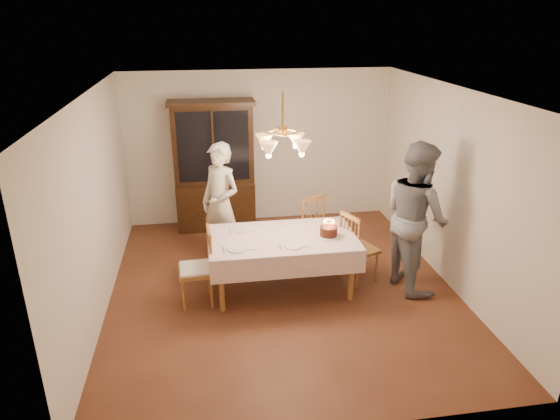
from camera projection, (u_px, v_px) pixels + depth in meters
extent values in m
plane|color=#552918|center=(282.00, 288.00, 6.72)|extent=(5.00, 5.00, 0.00)
plane|color=white|center=(283.00, 92.00, 5.76)|extent=(5.00, 5.00, 0.00)
plane|color=silver|center=(259.00, 148.00, 8.53)|extent=(4.50, 0.00, 4.50)
plane|color=silver|center=(333.00, 305.00, 3.94)|extent=(4.50, 0.00, 4.50)
plane|color=silver|center=(95.00, 207.00, 5.91)|extent=(0.00, 5.00, 5.00)
plane|color=silver|center=(451.00, 188.00, 6.56)|extent=(0.00, 5.00, 5.00)
cube|color=brown|center=(282.00, 239.00, 6.45)|extent=(1.80, 1.00, 0.04)
cube|color=white|center=(282.00, 237.00, 6.44)|extent=(1.90, 1.10, 0.01)
cylinder|color=brown|center=(222.00, 285.00, 6.08)|extent=(0.07, 0.07, 0.71)
cylinder|color=brown|center=(351.00, 275.00, 6.32)|extent=(0.07, 0.07, 0.71)
cylinder|color=brown|center=(219.00, 255.00, 6.85)|extent=(0.07, 0.07, 0.71)
cylinder|color=brown|center=(334.00, 246.00, 7.09)|extent=(0.07, 0.07, 0.71)
cube|color=black|center=(216.00, 205.00, 8.50)|extent=(1.30, 0.50, 0.80)
cube|color=black|center=(213.00, 144.00, 8.16)|extent=(1.30, 0.40, 1.30)
cube|color=black|center=(213.00, 147.00, 7.98)|extent=(1.14, 0.01, 1.14)
cube|color=black|center=(211.00, 103.00, 7.86)|extent=(1.38, 0.54, 0.06)
cube|color=brown|center=(306.00, 227.00, 7.49)|extent=(0.57, 0.56, 0.05)
cube|color=brown|center=(314.00, 198.00, 7.15)|extent=(0.38, 0.19, 0.06)
cylinder|color=brown|center=(308.00, 235.00, 7.80)|extent=(0.04, 0.04, 0.43)
cylinder|color=brown|center=(289.00, 240.00, 7.62)|extent=(0.04, 0.04, 0.43)
cylinder|color=brown|center=(321.00, 243.00, 7.54)|extent=(0.04, 0.04, 0.43)
cylinder|color=brown|center=(302.00, 248.00, 7.36)|extent=(0.04, 0.04, 0.43)
cube|color=brown|center=(196.00, 270.00, 6.23)|extent=(0.45, 0.46, 0.05)
cube|color=brown|center=(209.00, 231.00, 6.08)|extent=(0.06, 0.40, 0.06)
cylinder|color=brown|center=(183.00, 281.00, 6.45)|extent=(0.04, 0.04, 0.43)
cylinder|color=brown|center=(184.00, 296.00, 6.12)|extent=(0.04, 0.04, 0.43)
cylinder|color=brown|center=(209.00, 279.00, 6.51)|extent=(0.04, 0.04, 0.43)
cylinder|color=brown|center=(211.00, 293.00, 6.19)|extent=(0.04, 0.04, 0.43)
cube|color=silver|center=(195.00, 268.00, 6.22)|extent=(0.40, 0.42, 0.03)
cube|color=brown|center=(359.00, 249.00, 6.79)|extent=(0.56, 0.57, 0.05)
cube|color=brown|center=(350.00, 217.00, 6.51)|extent=(0.19, 0.38, 0.06)
cylinder|color=brown|center=(376.00, 267.00, 6.82)|extent=(0.04, 0.04, 0.43)
cylinder|color=brown|center=(359.00, 257.00, 7.10)|extent=(0.04, 0.04, 0.43)
cylinder|color=brown|center=(357.00, 273.00, 6.65)|extent=(0.04, 0.04, 0.43)
cylinder|color=brown|center=(340.00, 262.00, 6.94)|extent=(0.04, 0.04, 0.43)
imported|color=#EBE1C7|center=(221.00, 204.00, 7.14)|extent=(0.76, 0.77, 1.79)
imported|color=slate|center=(416.00, 216.00, 6.47)|extent=(0.89, 1.07, 1.98)
cylinder|color=white|center=(329.00, 236.00, 6.44)|extent=(0.30, 0.30, 0.01)
cylinder|color=#34130B|center=(329.00, 231.00, 6.42)|extent=(0.22, 0.22, 0.12)
cylinder|color=#598CD8|center=(334.00, 224.00, 6.39)|extent=(0.01, 0.01, 0.07)
sphere|color=#FFB23F|center=(334.00, 221.00, 6.38)|extent=(0.01, 0.01, 0.01)
cylinder|color=pink|center=(333.00, 223.00, 6.42)|extent=(0.01, 0.01, 0.07)
sphere|color=#FFB23F|center=(333.00, 220.00, 6.40)|extent=(0.01, 0.01, 0.01)
cylinder|color=#EACC66|center=(331.00, 222.00, 6.44)|extent=(0.01, 0.01, 0.07)
sphere|color=#FFB23F|center=(332.00, 220.00, 6.42)|extent=(0.01, 0.01, 0.01)
cylinder|color=#598CD8|center=(329.00, 222.00, 6.44)|extent=(0.01, 0.01, 0.07)
sphere|color=#FFB23F|center=(329.00, 219.00, 6.43)|extent=(0.01, 0.01, 0.01)
cylinder|color=pink|center=(327.00, 222.00, 6.44)|extent=(0.01, 0.01, 0.07)
sphere|color=#FFB23F|center=(327.00, 219.00, 6.43)|extent=(0.01, 0.01, 0.01)
cylinder|color=#EACC66|center=(325.00, 223.00, 6.43)|extent=(0.01, 0.01, 0.07)
sphere|color=#FFB23F|center=(325.00, 220.00, 6.42)|extent=(0.01, 0.01, 0.01)
cylinder|color=#598CD8|center=(324.00, 223.00, 6.41)|extent=(0.01, 0.01, 0.07)
sphere|color=#FFB23F|center=(324.00, 220.00, 6.40)|extent=(0.01, 0.01, 0.01)
cylinder|color=pink|center=(324.00, 224.00, 6.39)|extent=(0.01, 0.01, 0.07)
sphere|color=#FFB23F|center=(324.00, 221.00, 6.37)|extent=(0.01, 0.01, 0.01)
cylinder|color=#EACC66|center=(324.00, 225.00, 6.36)|extent=(0.01, 0.01, 0.07)
sphere|color=#FFB23F|center=(324.00, 222.00, 6.35)|extent=(0.01, 0.01, 0.01)
cylinder|color=#598CD8|center=(326.00, 226.00, 6.34)|extent=(0.01, 0.01, 0.07)
sphere|color=#FFB23F|center=(326.00, 223.00, 6.32)|extent=(0.01, 0.01, 0.01)
cylinder|color=pink|center=(328.00, 226.00, 6.32)|extent=(0.01, 0.01, 0.07)
sphere|color=#FFB23F|center=(328.00, 223.00, 6.31)|extent=(0.01, 0.01, 0.01)
cylinder|color=#EACC66|center=(330.00, 226.00, 6.32)|extent=(0.01, 0.01, 0.07)
sphere|color=#FFB23F|center=(330.00, 223.00, 6.31)|extent=(0.01, 0.01, 0.01)
cylinder|color=#598CD8|center=(332.00, 226.00, 6.33)|extent=(0.01, 0.01, 0.07)
sphere|color=#FFB23F|center=(332.00, 223.00, 6.31)|extent=(0.01, 0.01, 0.01)
cylinder|color=pink|center=(333.00, 225.00, 6.34)|extent=(0.01, 0.01, 0.07)
sphere|color=#FFB23F|center=(333.00, 223.00, 6.33)|extent=(0.01, 0.01, 0.01)
cylinder|color=#EACC66|center=(334.00, 225.00, 6.37)|extent=(0.01, 0.01, 0.07)
sphere|color=#FFB23F|center=(334.00, 222.00, 6.35)|extent=(0.01, 0.01, 0.01)
cylinder|color=white|center=(238.00, 249.00, 6.09)|extent=(0.26, 0.26, 0.02)
cube|color=silver|center=(224.00, 250.00, 6.07)|extent=(0.01, 0.16, 0.01)
cube|color=silver|center=(252.00, 248.00, 6.12)|extent=(0.10, 0.10, 0.01)
cylinder|color=white|center=(293.00, 246.00, 6.17)|extent=(0.23, 0.23, 0.02)
cube|color=silver|center=(280.00, 247.00, 6.15)|extent=(0.02, 0.16, 0.01)
cube|color=silver|center=(306.00, 245.00, 6.19)|extent=(0.10, 0.10, 0.01)
cylinder|color=white|center=(243.00, 230.00, 6.62)|extent=(0.25, 0.25, 0.02)
cube|color=silver|center=(230.00, 231.00, 6.60)|extent=(0.01, 0.16, 0.01)
cube|color=silver|center=(256.00, 229.00, 6.65)|extent=(0.10, 0.10, 0.01)
cylinder|color=#BF8C3F|center=(283.00, 109.00, 5.83)|extent=(0.02, 0.02, 0.40)
cylinder|color=#BF8C3F|center=(283.00, 130.00, 5.92)|extent=(0.12, 0.12, 0.10)
cone|color=#D8994C|center=(296.00, 140.00, 6.20)|extent=(0.22, 0.22, 0.18)
sphere|color=#FFD899|center=(296.00, 146.00, 6.23)|extent=(0.07, 0.07, 0.07)
cone|color=#D8994C|center=(264.00, 142.00, 6.14)|extent=(0.22, 0.22, 0.18)
sphere|color=#FFD899|center=(264.00, 147.00, 6.17)|extent=(0.07, 0.07, 0.07)
cone|color=#D8994C|center=(268.00, 150.00, 5.78)|extent=(0.22, 0.22, 0.18)
sphere|color=#FFD899|center=(269.00, 156.00, 5.80)|extent=(0.07, 0.07, 0.07)
cone|color=#D8994C|center=(302.00, 148.00, 5.84)|extent=(0.22, 0.22, 0.18)
sphere|color=#FFD899|center=(302.00, 154.00, 5.86)|extent=(0.07, 0.07, 0.07)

